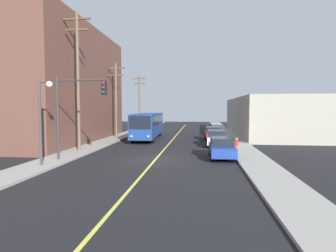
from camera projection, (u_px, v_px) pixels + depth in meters
The scene contains 16 objects.
ground_plane at pixel (155, 160), 21.38m from camera, with size 120.00×120.00×0.00m, color black.
sidewalk_left at pixel (106, 142), 32.09m from camera, with size 2.50×90.00×0.15m, color gray.
sidewalk_right at pixel (237, 143), 30.49m from camera, with size 2.50×90.00×0.15m, color gray.
lane_stripe_center at pixel (174, 138), 36.26m from camera, with size 0.16×60.00×0.01m, color #D8CC4C.
building_left_brick at pixel (54, 85), 32.90m from camera, with size 10.00×21.47×12.98m.
building_right_warehouse at pixel (277, 116), 41.50m from camera, with size 12.00×24.58×5.36m.
city_bus at pixel (148, 124), 35.71m from camera, with size 2.97×12.22×3.20m.
parked_car_blue at pixel (222, 147), 21.86m from camera, with size 1.88×4.43×1.62m.
parked_car_white at pixel (216, 138), 28.88m from camera, with size 1.92×4.45×1.62m.
parked_car_red at pixel (213, 133), 34.40m from camera, with size 1.95×4.46×1.62m.
utility_pole_near at pixel (78, 76), 24.63m from camera, with size 2.40×0.28×11.96m.
utility_pole_mid at pixel (116, 97), 36.70m from camera, with size 2.40×0.28×9.45m.
utility_pole_far at pixel (139, 99), 50.40m from camera, with size 2.40×0.28×9.55m.
traffic_signal_left_corner at pixel (78, 102), 20.31m from camera, with size 3.75×0.48×6.00m.
street_lamp_left at pixel (43, 110), 18.42m from camera, with size 0.98×0.40×5.50m.
fire_hydrant at pixel (236, 142), 27.47m from camera, with size 0.44×0.26×0.84m.
Camera 1 is at (3.28, -20.94, 3.87)m, focal length 30.39 mm.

